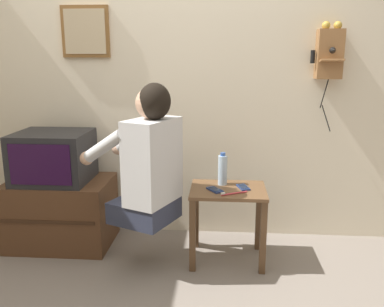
# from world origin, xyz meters

# --- Properties ---
(wall_back) EXTENTS (6.80, 0.05, 2.55)m
(wall_back) POSITION_xyz_m (0.00, 1.22, 1.27)
(wall_back) COLOR beige
(wall_back) RESTS_ON ground_plane
(side_table) EXTENTS (0.50, 0.39, 0.52)m
(side_table) POSITION_xyz_m (0.41, 0.74, 0.40)
(side_table) COLOR brown
(side_table) RESTS_ON ground_plane
(person) EXTENTS (0.65, 0.57, 0.89)m
(person) POSITION_xyz_m (-0.10, 0.59, 0.74)
(person) COLOR #2D3347
(person) RESTS_ON ground_plane
(tv_stand) EXTENTS (0.74, 0.50, 0.49)m
(tv_stand) POSITION_xyz_m (-0.82, 0.90, 0.25)
(tv_stand) COLOR #51331E
(tv_stand) RESTS_ON ground_plane
(television) EXTENTS (0.51, 0.45, 0.36)m
(television) POSITION_xyz_m (-0.84, 0.89, 0.67)
(television) COLOR #232326
(television) RESTS_ON tv_stand
(wall_phone_antique) EXTENTS (0.22, 0.18, 0.76)m
(wall_phone_antique) POSITION_xyz_m (1.10, 1.13, 1.40)
(wall_phone_antique) COLOR olive
(framed_picture) EXTENTS (0.35, 0.03, 0.37)m
(framed_picture) POSITION_xyz_m (-0.65, 1.18, 1.55)
(framed_picture) COLOR brown
(cell_phone_held) EXTENTS (0.12, 0.14, 0.01)m
(cell_phone_held) POSITION_xyz_m (0.32, 0.70, 0.52)
(cell_phone_held) COLOR navy
(cell_phone_held) RESTS_ON side_table
(cell_phone_spare) EXTENTS (0.09, 0.14, 0.01)m
(cell_phone_spare) POSITION_xyz_m (0.51, 0.76, 0.52)
(cell_phone_spare) COLOR navy
(cell_phone_spare) RESTS_ON side_table
(water_bottle) EXTENTS (0.06, 0.06, 0.22)m
(water_bottle) POSITION_xyz_m (0.37, 0.83, 0.62)
(water_bottle) COLOR #ADC6DB
(water_bottle) RESTS_ON side_table
(toothbrush) EXTENTS (0.17, 0.10, 0.02)m
(toothbrush) POSITION_xyz_m (0.43, 0.63, 0.52)
(toothbrush) COLOR #D83F4C
(toothbrush) RESTS_ON side_table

